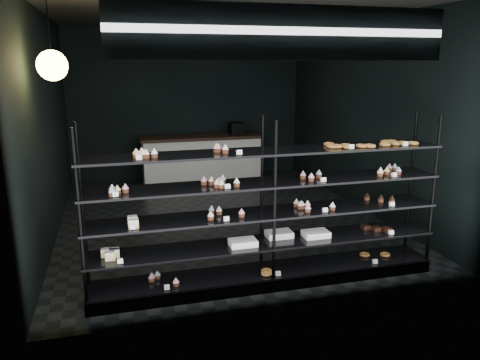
% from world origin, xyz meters
% --- Properties ---
extents(room, '(5.01, 6.01, 3.20)m').
position_xyz_m(room, '(0.00, 0.00, 1.60)').
color(room, black).
rests_on(room, ground).
extents(display_shelf, '(4.00, 0.50, 1.91)m').
position_xyz_m(display_shelf, '(-0.02, -2.45, 0.63)').
color(display_shelf, black).
rests_on(display_shelf, room).
extents(signage, '(3.30, 0.05, 0.50)m').
position_xyz_m(signage, '(0.00, -2.93, 2.75)').
color(signage, '#0D1A41').
rests_on(signage, room).
extents(pendant_lamp, '(0.33, 0.33, 0.90)m').
position_xyz_m(pendant_lamp, '(-2.20, -1.55, 2.45)').
color(pendant_lamp, black).
rests_on(pendant_lamp, room).
extents(service_counter, '(2.57, 0.65, 1.23)m').
position_xyz_m(service_counter, '(0.20, 2.50, 0.50)').
color(service_counter, silver).
rests_on(service_counter, room).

